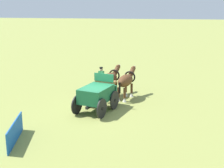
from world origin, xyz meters
TOP-DOWN VIEW (x-y plane):
  - ground_plane at (0.00, 0.00)m, footprint 220.00×220.00m
  - show_wagon at (0.15, -0.04)m, footprint 5.46×2.73m
  - draft_horse_near at (3.59, -0.41)m, footprint 2.93×1.42m
  - draft_horse_off at (3.22, -1.65)m, footprint 2.95×1.41m
  - sponsor_banner at (-5.18, 3.29)m, footprint 3.15×0.68m

SIDE VIEW (x-z plane):
  - ground_plane at x=0.00m, z-range 0.00..0.00m
  - sponsor_banner at x=-5.18m, z-range 0.00..1.10m
  - show_wagon at x=0.15m, z-range -0.18..2.52m
  - draft_horse_off at x=3.22m, z-range 0.24..2.45m
  - draft_horse_near at x=3.59m, z-range 0.24..2.45m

